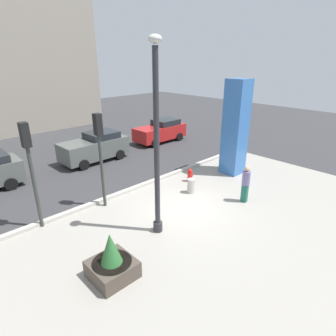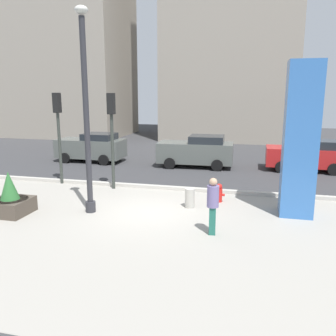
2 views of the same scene
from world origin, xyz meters
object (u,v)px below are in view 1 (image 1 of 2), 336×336
at_px(traffic_light_corner, 100,146).
at_px(pedestrian_crossing, 246,182).
at_px(fire_hydrant, 190,175).
at_px(lamp_post, 157,147).
at_px(concrete_bollard, 191,186).
at_px(art_pillar_blue, 235,128).
at_px(potted_plant_near_left, 112,263).
at_px(car_curb_west, 161,131).
at_px(traffic_light_far_side, 29,159).
at_px(car_intersection, 95,147).

relative_size(traffic_light_corner, pedestrian_crossing, 2.38).
xyz_separation_m(fire_hydrant, pedestrian_crossing, (0.12, -3.32, 0.63)).
height_order(lamp_post, fire_hydrant, lamp_post).
bearing_deg(concrete_bollard, traffic_light_corner, 154.13).
distance_m(lamp_post, pedestrian_crossing, 5.25).
height_order(fire_hydrant, pedestrian_crossing, pedestrian_crossing).
distance_m(art_pillar_blue, potted_plant_near_left, 10.37).
distance_m(art_pillar_blue, pedestrian_crossing, 4.01).
distance_m(fire_hydrant, car_curb_west, 8.07).
xyz_separation_m(fire_hydrant, concrete_bollard, (-1.00, -0.97, 0.01)).
distance_m(traffic_light_far_side, pedestrian_crossing, 9.11).
height_order(lamp_post, pedestrian_crossing, lamp_post).
distance_m(traffic_light_corner, pedestrian_crossing, 6.75).
bearing_deg(fire_hydrant, potted_plant_near_left, -155.77).
relative_size(car_intersection, car_curb_west, 1.03).
xyz_separation_m(concrete_bollard, pedestrian_crossing, (1.12, -2.35, 0.62)).
xyz_separation_m(potted_plant_near_left, fire_hydrant, (7.09, 3.19, -0.16)).
bearing_deg(art_pillar_blue, pedestrian_crossing, -136.69).
bearing_deg(fire_hydrant, pedestrian_crossing, -87.93).
bearing_deg(pedestrian_crossing, traffic_light_far_side, 149.77).
relative_size(lamp_post, traffic_light_corner, 1.66).
distance_m(lamp_post, fire_hydrant, 5.85).
relative_size(fire_hydrant, concrete_bollard, 1.00).
bearing_deg(car_intersection, concrete_bollard, -82.76).
bearing_deg(traffic_light_far_side, car_curb_west, 26.05).
bearing_deg(car_curb_west, car_intersection, -176.55).
bearing_deg(potted_plant_near_left, traffic_light_corner, 60.89).
bearing_deg(potted_plant_near_left, concrete_bollard, 20.01).
relative_size(art_pillar_blue, fire_hydrant, 7.09).
bearing_deg(pedestrian_crossing, concrete_bollard, 115.55).
xyz_separation_m(potted_plant_near_left, pedestrian_crossing, (7.21, -0.13, 0.46)).
xyz_separation_m(lamp_post, pedestrian_crossing, (4.54, -1.01, -2.44)).
relative_size(art_pillar_blue, car_curb_west, 1.25).
relative_size(potted_plant_near_left, pedestrian_crossing, 0.88).
bearing_deg(pedestrian_crossing, potted_plant_near_left, 178.94).
bearing_deg(pedestrian_crossing, car_intersection, 101.90).
height_order(lamp_post, car_curb_west, lamp_post).
relative_size(fire_hydrant, pedestrian_crossing, 0.42).
bearing_deg(car_curb_west, concrete_bollard, -123.20).
distance_m(potted_plant_near_left, car_curb_west, 15.11).
xyz_separation_m(fire_hydrant, car_intersection, (-1.96, 6.54, 0.55)).
bearing_deg(traffic_light_corner, concrete_bollard, -25.87).
relative_size(potted_plant_near_left, concrete_bollard, 2.09).
height_order(art_pillar_blue, car_curb_west, art_pillar_blue).
xyz_separation_m(potted_plant_near_left, traffic_light_far_side, (-0.50, 4.36, 2.35)).
xyz_separation_m(art_pillar_blue, traffic_light_corner, (-7.60, 1.69, 0.22)).
relative_size(lamp_post, potted_plant_near_left, 4.50).
height_order(lamp_post, art_pillar_blue, lamp_post).
xyz_separation_m(potted_plant_near_left, car_intersection, (5.13, 9.73, 0.39)).
bearing_deg(fire_hydrant, car_curb_west, 58.98).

